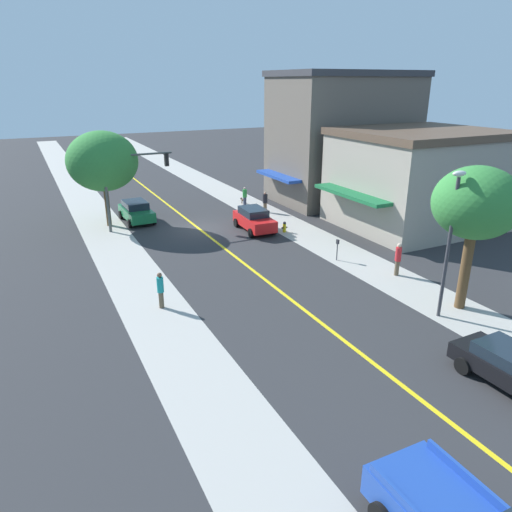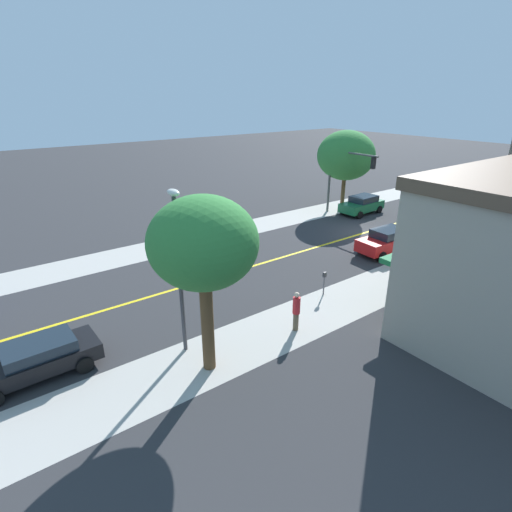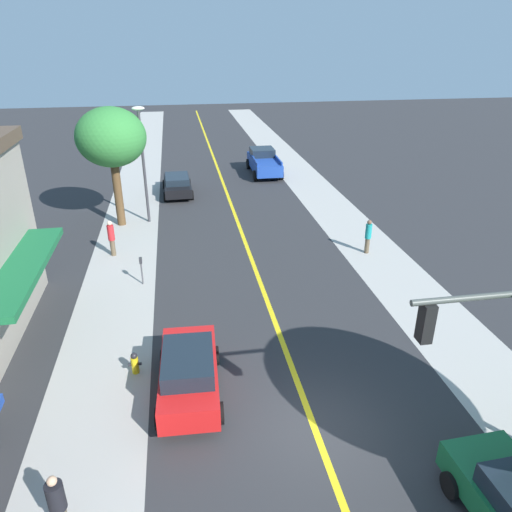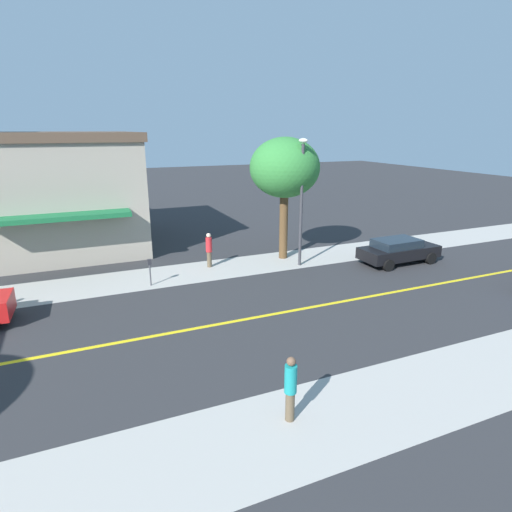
# 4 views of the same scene
# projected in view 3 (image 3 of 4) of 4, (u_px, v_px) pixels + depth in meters

# --- Properties ---
(ground_plane) EXTENTS (140.00, 140.00, 0.00)m
(ground_plane) POSITION_uv_depth(u_px,v_px,m) (315.00, 430.00, 13.64)
(ground_plane) COLOR #2D2D30
(sidewalk_left) EXTENTS (3.24, 126.00, 0.01)m
(sidewalk_left) POSITION_uv_depth(u_px,v_px,m) (85.00, 459.00, 12.69)
(sidewalk_left) COLOR #ADA8A0
(sidewalk_left) RESTS_ON ground
(road_centerline_stripe) EXTENTS (0.20, 126.00, 0.00)m
(road_centerline_stripe) POSITION_uv_depth(u_px,v_px,m) (315.00, 430.00, 13.64)
(road_centerline_stripe) COLOR yellow
(road_centerline_stripe) RESTS_ON ground
(street_tree_left_near) EXTENTS (3.82, 3.82, 6.74)m
(street_tree_left_near) POSITION_uv_depth(u_px,v_px,m) (111.00, 138.00, 26.18)
(street_tree_left_near) COLOR brown
(street_tree_left_near) RESTS_ON ground
(fire_hydrant) EXTENTS (0.44, 0.24, 0.78)m
(fire_hydrant) POSITION_uv_depth(u_px,v_px,m) (135.00, 363.00, 15.78)
(fire_hydrant) COLOR yellow
(fire_hydrant) RESTS_ON ground
(parking_meter) EXTENTS (0.12, 0.18, 1.30)m
(parking_meter) POSITION_uv_depth(u_px,v_px,m) (141.00, 267.00, 21.22)
(parking_meter) COLOR #4C4C51
(parking_meter) RESTS_ON ground
(street_lamp) EXTENTS (0.70, 0.36, 6.68)m
(street_lamp) POSITION_uv_depth(u_px,v_px,m) (143.00, 153.00, 27.00)
(street_lamp) COLOR #38383D
(street_lamp) RESTS_ON ground
(red_sedan_left_curb) EXTENTS (2.10, 4.23, 1.62)m
(red_sedan_left_curb) POSITION_uv_depth(u_px,v_px,m) (189.00, 372.00, 14.66)
(red_sedan_left_curb) COLOR red
(red_sedan_left_curb) RESTS_ON ground
(black_sedan_left_curb) EXTENTS (2.09, 4.54, 1.37)m
(black_sedan_left_curb) POSITION_uv_depth(u_px,v_px,m) (177.00, 184.00, 33.31)
(black_sedan_left_curb) COLOR black
(black_sedan_left_curb) RESTS_ON ground
(blue_pickup_truck) EXTENTS (2.32, 5.48, 1.85)m
(blue_pickup_truck) POSITION_uv_depth(u_px,v_px,m) (264.00, 162.00, 38.24)
(blue_pickup_truck) COLOR #1E429E
(blue_pickup_truck) RESTS_ON ground
(pedestrian_red_shirt) EXTENTS (0.33, 0.33, 1.87)m
(pedestrian_red_shirt) POSITION_uv_depth(u_px,v_px,m) (111.00, 237.00, 23.95)
(pedestrian_red_shirt) COLOR brown
(pedestrian_red_shirt) RESTS_ON ground
(pedestrian_teal_shirt) EXTENTS (0.31, 0.31, 1.79)m
(pedestrian_teal_shirt) POSITION_uv_depth(u_px,v_px,m) (368.00, 235.00, 24.24)
(pedestrian_teal_shirt) COLOR brown
(pedestrian_teal_shirt) RESTS_ON ground
(pedestrian_black_shirt) EXTENTS (0.39, 0.39, 1.72)m
(pedestrian_black_shirt) POSITION_uv_depth(u_px,v_px,m) (58.00, 504.00, 10.48)
(pedestrian_black_shirt) COLOR brown
(pedestrian_black_shirt) RESTS_ON ground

